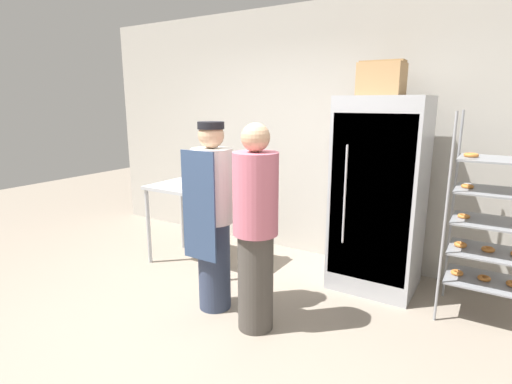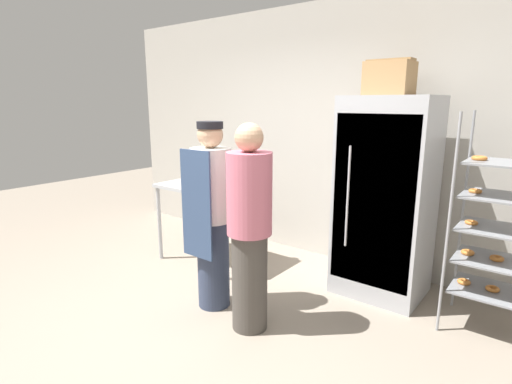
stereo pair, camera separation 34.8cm
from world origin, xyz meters
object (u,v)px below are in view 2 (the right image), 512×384
Objects in this scene: baking_rack at (501,230)px; cardboard_storage_box at (389,78)px; refrigerator at (385,198)px; person_baker at (212,214)px; donut_box at (206,183)px; person_customer at (249,228)px; blender_pitcher at (236,175)px.

baking_rack is 1.55m from cardboard_storage_box.
person_baker is at bearing -132.43° from refrigerator.
donut_box is (-2.69, -0.45, 0.10)m from baking_rack.
person_baker is at bearing -152.59° from baking_rack.
person_baker is at bearing 169.99° from person_customer.
refrigerator is 7.07× the size of blender_pitcher.
person_customer reaches higher than blender_pitcher.
person_baker is (0.66, -0.60, -0.09)m from donut_box.
baking_rack is 1.06× the size of person_baker.
cardboard_storage_box is 0.24× the size of person_baker.
baking_rack reaches higher than blender_pitcher.
donut_box is 0.90m from person_baker.
donut_box is 0.35m from blender_pitcher.
person_baker is (-1.02, -1.23, -1.15)m from cardboard_storage_box.
refrigerator is at bearing 47.57° from person_baker.
refrigerator is at bearing 64.82° from person_customer.
blender_pitcher is (0.18, 0.30, 0.07)m from donut_box.
refrigerator is at bearing 10.30° from blender_pitcher.
donut_box is (-1.74, -0.58, 0.02)m from refrigerator.
donut_box is at bearing -161.50° from refrigerator.
blender_pitcher is 1.39m from person_customer.
cardboard_storage_box is at bearing 50.48° from person_baker.
baking_rack reaches higher than person_customer.
baking_rack is at bearing 36.38° from person_customer.
blender_pitcher is at bearing -167.33° from cardboard_storage_box.
person_customer is (0.48, -0.09, -0.01)m from person_baker.
refrigerator is 1.40m from person_customer.
blender_pitcher is (-2.51, -0.15, 0.17)m from baking_rack.
person_customer is (-0.60, -1.27, -0.08)m from refrigerator.
cardboard_storage_box reaches higher than person_baker.
baking_rack is at bearing 3.51° from blender_pitcher.
cardboard_storage_box is at bearing 169.70° from baking_rack.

